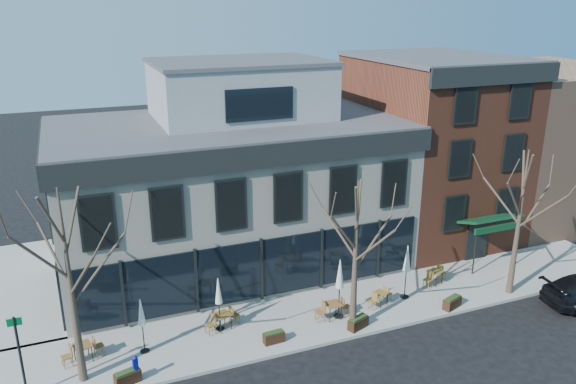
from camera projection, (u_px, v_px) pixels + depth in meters
name	position (u px, v px, depth m)	size (l,w,h in m)	color
ground	(261.00, 303.00, 27.83)	(120.00, 120.00, 0.00)	black
sidewalk_front	(340.00, 310.00, 27.06)	(33.50, 4.70, 0.15)	gray
sidewalk_side	(19.00, 288.00, 29.11)	(4.50, 12.00, 0.15)	gray
corner_building	(231.00, 183.00, 30.79)	(18.39, 10.39, 11.10)	silver
red_brick_building	(430.00, 146.00, 34.97)	(8.20, 11.78, 11.18)	brown
bg_building	(540.00, 139.00, 39.59)	(12.00, 12.00, 10.00)	#8C664C
tree_corner	(71.00, 286.00, 20.66)	(3.93, 3.98, 7.92)	#382B21
tree_mid	(356.00, 255.00, 24.24)	(3.50, 3.55, 7.04)	#382B21
tree_right	(519.00, 221.00, 27.33)	(3.72, 3.77, 7.48)	#382B21
sign_pole	(20.00, 353.00, 20.39)	(0.50, 0.10, 3.40)	black
call_box	(136.00, 368.00, 21.67)	(0.23, 0.23, 1.17)	#0B1697
cafe_set_0	(83.00, 351.00, 22.96)	(1.78, 0.84, 0.91)	brown
cafe_set_1	(223.00, 320.00, 25.22)	(1.78, 0.93, 0.91)	brown
cafe_set_3	(333.00, 309.00, 26.07)	(1.79, 0.73, 0.94)	brown
cafe_set_4	(380.00, 297.00, 27.24)	(1.58, 0.89, 0.82)	brown
cafe_set_5	(435.00, 276.00, 29.28)	(1.75, 1.03, 0.90)	brown
umbrella_0	(141.00, 315.00, 23.15)	(0.40, 0.40, 2.49)	black
umbrella_1	(218.00, 294.00, 24.75)	(0.41, 0.41, 2.56)	black
umbrella_3	(340.00, 277.00, 25.67)	(0.47, 0.47, 2.94)	black
umbrella_4	(407.00, 261.00, 27.43)	(0.45, 0.45, 2.82)	black
planter_0	(128.00, 377.00, 21.65)	(1.07, 0.65, 0.56)	black
planter_1	(274.00, 337.00, 24.28)	(0.95, 0.42, 0.52)	black
planter_2	(358.00, 323.00, 25.33)	(1.09, 0.73, 0.57)	black
planter_3	(452.00, 302.00, 27.02)	(1.11, 0.73, 0.58)	black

